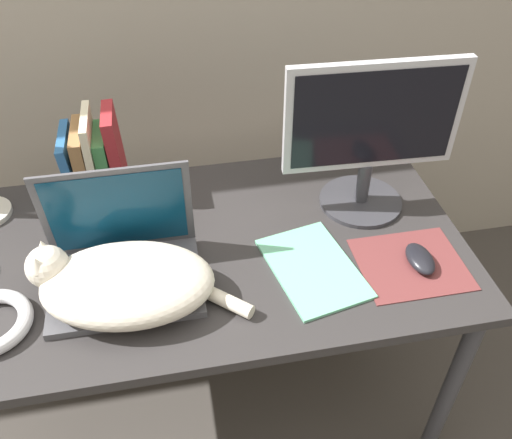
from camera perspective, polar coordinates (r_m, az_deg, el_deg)
desk at (r=1.41m, az=-5.10°, el=-5.04°), size 1.29×0.70×0.70m
laptop at (r=1.28m, az=-13.75°, el=-4.30°), size 0.34×0.25×0.26m
cat at (r=1.23m, az=-13.89°, el=-6.44°), size 0.48×0.30×0.13m
external_monitor at (r=1.39m, az=12.03°, el=8.74°), size 0.44×0.22×0.41m
mousepad at (r=1.36m, az=15.97°, el=-4.52°), size 0.25×0.22×0.00m
computer_mouse at (r=1.35m, az=16.89°, el=-3.97°), size 0.06×0.11×0.03m
book_row at (r=1.51m, az=-16.60°, el=5.92°), size 0.15×0.17×0.25m
notepad at (r=1.30m, az=6.03°, el=-5.08°), size 0.24×0.31×0.01m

